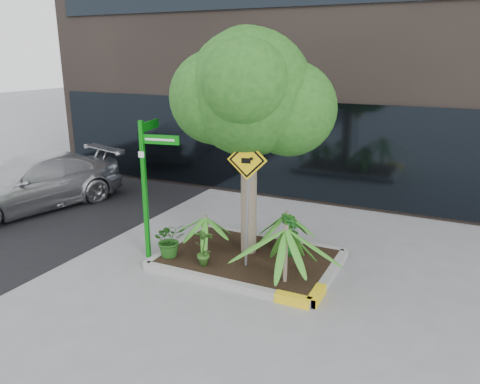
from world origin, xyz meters
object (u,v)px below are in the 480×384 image
at_px(tree, 250,93).
at_px(parked_car, 31,183).
at_px(street_sign_post, 148,175).
at_px(cattle_sign, 247,182).

xyz_separation_m(tree, parked_car, (-6.34, 0.37, -2.53)).
bearing_deg(street_sign_post, parked_car, 155.50).
distance_m(parked_car, street_sign_post, 4.80).
relative_size(street_sign_post, cattle_sign, 1.17).
distance_m(tree, street_sign_post, 2.47).
xyz_separation_m(parked_car, street_sign_post, (4.56, -1.12, 0.99)).
bearing_deg(tree, parked_car, 176.67).
bearing_deg(cattle_sign, tree, 99.46).
relative_size(tree, street_sign_post, 1.62).
distance_m(parked_car, cattle_sign, 6.69).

